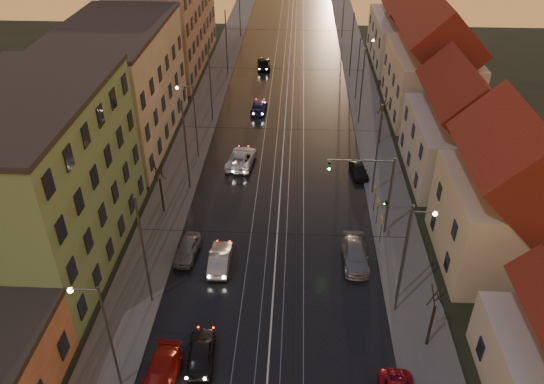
% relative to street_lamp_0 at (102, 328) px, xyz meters
% --- Properties ---
extents(road, '(16.00, 120.00, 0.04)m').
position_rel_street_lamp_0_xyz_m(road, '(9.10, 38.00, -4.87)').
color(road, black).
rests_on(road, ground).
extents(sidewalk_left, '(4.00, 120.00, 0.15)m').
position_rel_street_lamp_0_xyz_m(sidewalk_left, '(-0.90, 38.00, -4.81)').
color(sidewalk_left, '#4C4C4C').
rests_on(sidewalk_left, ground).
extents(sidewalk_right, '(4.00, 120.00, 0.15)m').
position_rel_street_lamp_0_xyz_m(sidewalk_right, '(19.10, 38.00, -4.81)').
color(sidewalk_right, '#4C4C4C').
rests_on(sidewalk_right, ground).
extents(tram_rail_0, '(0.06, 120.00, 0.03)m').
position_rel_street_lamp_0_xyz_m(tram_rail_0, '(6.90, 38.00, -4.83)').
color(tram_rail_0, gray).
rests_on(tram_rail_0, road).
extents(tram_rail_1, '(0.06, 120.00, 0.03)m').
position_rel_street_lamp_0_xyz_m(tram_rail_1, '(8.33, 38.00, -4.83)').
color(tram_rail_1, gray).
rests_on(tram_rail_1, road).
extents(tram_rail_2, '(0.06, 120.00, 0.03)m').
position_rel_street_lamp_0_xyz_m(tram_rail_2, '(9.87, 38.00, -4.83)').
color(tram_rail_2, gray).
rests_on(tram_rail_2, road).
extents(tram_rail_3, '(0.06, 120.00, 0.03)m').
position_rel_street_lamp_0_xyz_m(tram_rail_3, '(11.30, 38.00, -4.83)').
color(tram_rail_3, gray).
rests_on(tram_rail_3, road).
extents(apartment_left_1, '(10.00, 18.00, 13.00)m').
position_rel_street_lamp_0_xyz_m(apartment_left_1, '(-8.40, 12.00, 1.61)').
color(apartment_left_1, '#6C8F5B').
rests_on(apartment_left_1, ground).
extents(apartment_left_2, '(10.00, 20.00, 12.00)m').
position_rel_street_lamp_0_xyz_m(apartment_left_2, '(-8.40, 32.00, 1.11)').
color(apartment_left_2, tan).
rests_on(apartment_left_2, ground).
extents(apartment_left_3, '(10.00, 24.00, 14.00)m').
position_rel_street_lamp_0_xyz_m(apartment_left_3, '(-8.40, 56.00, 2.11)').
color(apartment_left_3, tan).
rests_on(apartment_left_3, ground).
extents(house_right_1, '(8.67, 10.20, 10.80)m').
position_rel_street_lamp_0_xyz_m(house_right_1, '(26.10, 13.00, 0.56)').
color(house_right_1, beige).
rests_on(house_right_1, ground).
extents(house_right_2, '(9.18, 12.24, 9.20)m').
position_rel_street_lamp_0_xyz_m(house_right_2, '(26.10, 26.00, -0.24)').
color(house_right_2, '#BBB6AD').
rests_on(house_right_2, ground).
extents(house_right_3, '(9.18, 14.28, 11.50)m').
position_rel_street_lamp_0_xyz_m(house_right_3, '(26.10, 41.00, 0.92)').
color(house_right_3, beige).
rests_on(house_right_3, ground).
extents(house_right_4, '(9.18, 16.32, 10.00)m').
position_rel_street_lamp_0_xyz_m(house_right_4, '(26.10, 59.00, 0.16)').
color(house_right_4, '#BBB6AD').
rests_on(house_right_4, ground).
extents(catenary_pole_l_1, '(0.16, 0.16, 9.00)m').
position_rel_street_lamp_0_xyz_m(catenary_pole_l_1, '(0.50, 7.00, -0.39)').
color(catenary_pole_l_1, '#595B60').
rests_on(catenary_pole_l_1, ground).
extents(catenary_pole_r_1, '(0.16, 0.16, 9.00)m').
position_rel_street_lamp_0_xyz_m(catenary_pole_r_1, '(17.70, 7.00, -0.39)').
color(catenary_pole_r_1, '#595B60').
rests_on(catenary_pole_r_1, ground).
extents(catenary_pole_l_2, '(0.16, 0.16, 9.00)m').
position_rel_street_lamp_0_xyz_m(catenary_pole_l_2, '(0.50, 22.00, -0.39)').
color(catenary_pole_l_2, '#595B60').
rests_on(catenary_pole_l_2, ground).
extents(catenary_pole_r_2, '(0.16, 0.16, 9.00)m').
position_rel_street_lamp_0_xyz_m(catenary_pole_r_2, '(17.70, 22.00, -0.39)').
color(catenary_pole_r_2, '#595B60').
rests_on(catenary_pole_r_2, ground).
extents(catenary_pole_l_3, '(0.16, 0.16, 9.00)m').
position_rel_street_lamp_0_xyz_m(catenary_pole_l_3, '(0.50, 37.00, -0.39)').
color(catenary_pole_l_3, '#595B60').
rests_on(catenary_pole_l_3, ground).
extents(catenary_pole_r_3, '(0.16, 0.16, 9.00)m').
position_rel_street_lamp_0_xyz_m(catenary_pole_r_3, '(17.70, 37.00, -0.39)').
color(catenary_pole_r_3, '#595B60').
rests_on(catenary_pole_r_3, ground).
extents(catenary_pole_l_4, '(0.16, 0.16, 9.00)m').
position_rel_street_lamp_0_xyz_m(catenary_pole_l_4, '(0.50, 52.00, -0.39)').
color(catenary_pole_l_4, '#595B60').
rests_on(catenary_pole_l_4, ground).
extents(catenary_pole_r_4, '(0.16, 0.16, 9.00)m').
position_rel_street_lamp_0_xyz_m(catenary_pole_r_4, '(17.70, 52.00, -0.39)').
color(catenary_pole_r_4, '#595B60').
rests_on(catenary_pole_r_4, ground).
extents(catenary_pole_l_5, '(0.16, 0.16, 9.00)m').
position_rel_street_lamp_0_xyz_m(catenary_pole_l_5, '(0.50, 70.00, -0.39)').
color(catenary_pole_l_5, '#595B60').
rests_on(catenary_pole_l_5, ground).
extents(catenary_pole_r_5, '(0.16, 0.16, 9.00)m').
position_rel_street_lamp_0_xyz_m(catenary_pole_r_5, '(17.70, 70.00, -0.39)').
color(catenary_pole_r_5, '#595B60').
rests_on(catenary_pole_r_5, ground).
extents(street_lamp_0, '(1.75, 0.32, 8.00)m').
position_rel_street_lamp_0_xyz_m(street_lamp_0, '(0.00, 0.00, 0.00)').
color(street_lamp_0, '#595B60').
rests_on(street_lamp_0, ground).
extents(street_lamp_1, '(1.75, 0.32, 8.00)m').
position_rel_street_lamp_0_xyz_m(street_lamp_1, '(18.21, 8.00, 0.00)').
color(street_lamp_1, '#595B60').
rests_on(street_lamp_1, ground).
extents(street_lamp_2, '(1.75, 0.32, 8.00)m').
position_rel_street_lamp_0_xyz_m(street_lamp_2, '(0.00, 28.00, 0.00)').
color(street_lamp_2, '#595B60').
rests_on(street_lamp_2, ground).
extents(street_lamp_3, '(1.75, 0.32, 8.00)m').
position_rel_street_lamp_0_xyz_m(street_lamp_3, '(18.21, 44.00, 0.00)').
color(street_lamp_3, '#595B60').
rests_on(street_lamp_3, ground).
extents(traffic_light_mast, '(5.30, 0.32, 7.20)m').
position_rel_street_lamp_0_xyz_m(traffic_light_mast, '(17.10, 16.00, -0.29)').
color(traffic_light_mast, '#595B60').
rests_on(traffic_light_mast, ground).
extents(bare_tree_0, '(1.09, 1.09, 5.11)m').
position_rel_street_lamp_0_xyz_m(bare_tree_0, '(-1.09, 18.00, -2.40)').
color(bare_tree_0, black).
rests_on(bare_tree_0, ground).
extents(bare_tree_1, '(1.09, 1.09, 5.11)m').
position_rel_street_lamp_0_xyz_m(bare_tree_1, '(19.31, 4.00, -2.40)').
color(bare_tree_1, black).
rests_on(bare_tree_1, ground).
extents(bare_tree_2, '(1.09, 1.09, 5.11)m').
position_rel_street_lamp_0_xyz_m(bare_tree_2, '(19.51, 32.00, -2.40)').
color(bare_tree_2, black).
rests_on(bare_tree_2, ground).
extents(driving_car_0, '(1.94, 4.17, 1.38)m').
position_rel_street_lamp_0_xyz_m(driving_car_0, '(4.85, 2.14, -4.20)').
color(driving_car_0, black).
rests_on(driving_car_0, ground).
extents(driving_car_1, '(1.54, 4.31, 1.42)m').
position_rel_street_lamp_0_xyz_m(driving_car_1, '(4.86, 11.13, -4.18)').
color(driving_car_1, '#ACACB2').
rests_on(driving_car_1, ground).
extents(driving_car_2, '(3.07, 5.52, 1.46)m').
position_rel_street_lamp_0_xyz_m(driving_car_2, '(4.94, 26.76, -4.16)').
color(driving_car_2, silver).
rests_on(driving_car_2, ground).
extents(driving_car_3, '(1.95, 4.39, 1.25)m').
position_rel_street_lamp_0_xyz_m(driving_car_3, '(5.83, 39.68, -4.26)').
color(driving_car_3, '#1B1D51').
rests_on(driving_car_3, ground).
extents(driving_car_4, '(2.21, 4.74, 1.57)m').
position_rel_street_lamp_0_xyz_m(driving_car_4, '(5.46, 54.96, -4.10)').
color(driving_car_4, black).
rests_on(driving_car_4, ground).
extents(parked_left_2, '(2.12, 4.79, 1.37)m').
position_rel_street_lamp_0_xyz_m(parked_left_2, '(2.72, 0.12, -4.20)').
color(parked_left_2, maroon).
rests_on(parked_left_2, ground).
extents(parked_left_3, '(1.90, 4.04, 1.34)m').
position_rel_street_lamp_0_xyz_m(parked_left_3, '(2.10, 12.21, -4.22)').
color(parked_left_3, gray).
rests_on(parked_left_3, ground).
extents(parked_right_1, '(1.98, 4.72, 1.36)m').
position_rel_street_lamp_0_xyz_m(parked_right_1, '(15.30, 12.05, -4.21)').
color(parked_right_1, gray).
rests_on(parked_right_1, ground).
extents(parked_right_2, '(1.93, 3.78, 1.23)m').
position_rel_street_lamp_0_xyz_m(parked_right_2, '(16.70, 25.25, -4.27)').
color(parked_right_2, black).
rests_on(parked_right_2, ground).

